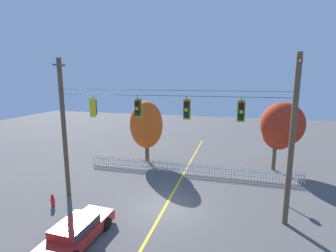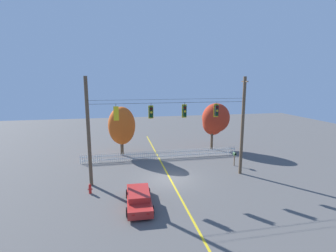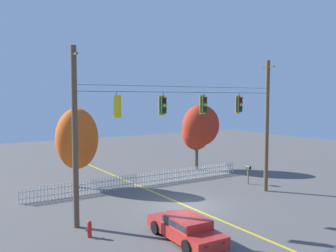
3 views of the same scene
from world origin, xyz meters
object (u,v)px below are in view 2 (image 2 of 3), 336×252
at_px(fire_hydrant, 90,189).
at_px(roadside_mailbox, 235,155).
at_px(parked_car, 139,198).
at_px(traffic_signal_northbound_primary, 216,110).
at_px(autumn_maple_mid, 215,120).
at_px(traffic_signal_northbound_secondary, 116,113).
at_px(traffic_signal_westbound_side, 185,111).
at_px(autumn_maple_near_fence, 122,126).
at_px(traffic_signal_eastbound_side, 151,112).

bearing_deg(fire_hydrant, roadside_mailbox, 15.25).
bearing_deg(parked_car, traffic_signal_northbound_primary, 30.75).
bearing_deg(traffic_signal_northbound_primary, autumn_maple_mid, 68.44).
bearing_deg(autumn_maple_mid, traffic_signal_northbound_primary, -111.56).
xyz_separation_m(traffic_signal_northbound_secondary, autumn_maple_mid, (12.48, 9.01, -2.31)).
bearing_deg(traffic_signal_westbound_side, autumn_maple_mid, 53.92).
xyz_separation_m(traffic_signal_westbound_side, roadside_mailbox, (6.10, 2.21, -5.03)).
xyz_separation_m(autumn_maple_near_fence, roadside_mailbox, (11.49, -6.15, -2.45)).
distance_m(traffic_signal_northbound_primary, fire_hydrant, 12.70).
relative_size(traffic_signal_westbound_side, fire_hydrant, 1.69).
height_order(autumn_maple_mid, parked_car, autumn_maple_mid).
height_order(traffic_signal_westbound_side, traffic_signal_northbound_primary, same).
bearing_deg(traffic_signal_eastbound_side, parked_car, -109.07).
bearing_deg(roadside_mailbox, autumn_maple_near_fence, 151.83).
xyz_separation_m(traffic_signal_northbound_primary, fire_hydrant, (-11.17, -1.69, -5.81)).
height_order(traffic_signal_eastbound_side, autumn_maple_near_fence, traffic_signal_eastbound_side).
xyz_separation_m(traffic_signal_northbound_secondary, traffic_signal_eastbound_side, (2.95, 0.02, 0.02)).
xyz_separation_m(traffic_signal_eastbound_side, traffic_signal_westbound_side, (2.98, 0.00, 0.01)).
distance_m(traffic_signal_westbound_side, traffic_signal_northbound_primary, 3.00).
xyz_separation_m(autumn_maple_near_fence, fire_hydrant, (-2.79, -10.04, -3.23)).
xyz_separation_m(traffic_signal_northbound_secondary, autumn_maple_near_fence, (0.54, 8.38, -2.55)).
height_order(traffic_signal_northbound_primary, roadside_mailbox, traffic_signal_northbound_primary).
distance_m(parked_car, fire_hydrant, 4.59).
distance_m(traffic_signal_westbound_side, parked_car, 8.49).
distance_m(autumn_maple_mid, roadside_mailbox, 7.31).
distance_m(traffic_signal_northbound_secondary, autumn_maple_near_fence, 8.77).
bearing_deg(traffic_signal_westbound_side, traffic_signal_eastbound_side, -179.99).
xyz_separation_m(traffic_signal_northbound_secondary, roadside_mailbox, (12.03, 2.23, -5.00)).
bearing_deg(autumn_maple_near_fence, traffic_signal_northbound_primary, -44.92).
bearing_deg(traffic_signal_northbound_primary, traffic_signal_westbound_side, -180.00).
xyz_separation_m(autumn_maple_near_fence, parked_car, (0.86, -12.83, -3.02)).
height_order(autumn_maple_mid, roadside_mailbox, autumn_maple_mid).
xyz_separation_m(parked_car, roadside_mailbox, (10.63, 6.68, 0.58)).
relative_size(traffic_signal_westbound_side, autumn_maple_near_fence, 0.23).
relative_size(traffic_signal_westbound_side, autumn_maple_mid, 0.23).
bearing_deg(traffic_signal_northbound_secondary, roadside_mailbox, 10.48).
bearing_deg(autumn_maple_near_fence, traffic_signal_northbound_secondary, -93.71).
height_order(traffic_signal_northbound_primary, autumn_maple_near_fence, traffic_signal_northbound_primary).
relative_size(traffic_signal_eastbound_side, roadside_mailbox, 0.93).
xyz_separation_m(autumn_maple_mid, parked_car, (-11.08, -13.46, -3.27)).
height_order(traffic_signal_eastbound_side, autumn_maple_mid, traffic_signal_eastbound_side).
bearing_deg(parked_car, traffic_signal_northbound_secondary, 107.44).
relative_size(traffic_signal_northbound_primary, parked_car, 0.30).
distance_m(parked_car, roadside_mailbox, 12.57).
distance_m(traffic_signal_northbound_primary, autumn_maple_mid, 9.94).
xyz_separation_m(traffic_signal_westbound_side, autumn_maple_mid, (6.55, 8.99, -2.34)).
height_order(autumn_maple_mid, fire_hydrant, autumn_maple_mid).
distance_m(traffic_signal_northbound_primary, parked_car, 10.39).
relative_size(traffic_signal_northbound_secondary, parked_car, 0.31).
bearing_deg(traffic_signal_eastbound_side, autumn_maple_mid, 43.33).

